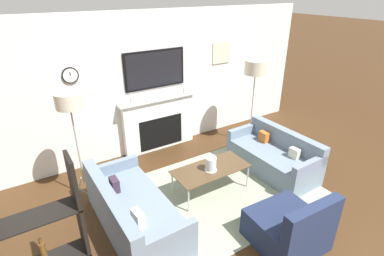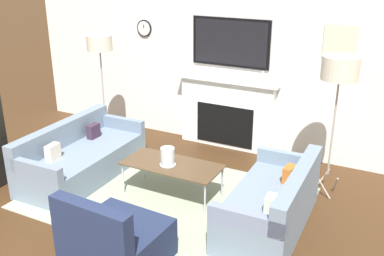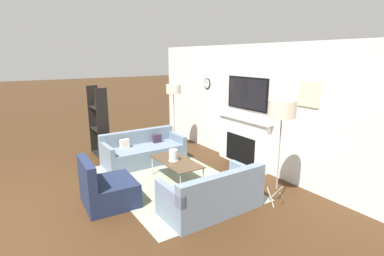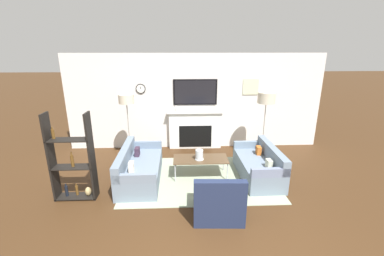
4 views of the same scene
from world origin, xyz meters
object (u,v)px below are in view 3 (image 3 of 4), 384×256
Objects in this scene: coffee_table at (176,162)px; armchair at (107,190)px; couch_left at (143,152)px; shelf_unit at (99,125)px; couch_right at (213,196)px; floor_lamp_left at (174,90)px; hurricane_candle at (173,156)px; floor_lamp_right at (282,110)px.

armchair is at bearing -82.43° from coffee_table.
shelf_unit is at bearing -148.59° from couch_left.
couch_right is at bearing 10.10° from shelf_unit.
floor_lamp_left reaches higher than couch_right.
hurricane_candle is (1.35, 0.06, 0.28)m from couch_left.
armchair is 1.46m from hurricane_candle.
floor_lamp_right is (1.52, 2.42, 1.35)m from armchair.
couch_right is at bearing -18.82° from floor_lamp_left.
hurricane_candle is (-0.04, -0.04, 0.13)m from coffee_table.
couch_right is at bearing 50.12° from armchair.
floor_lamp_right reaches higher than couch_left.
shelf_unit is (-2.46, -0.74, 0.23)m from hurricane_candle.
couch_right reaches higher than hurricane_candle.
shelf_unit is at bearing 165.84° from armchair.
hurricane_candle is 0.13× the size of shelf_unit.
floor_lamp_right is 4.63m from shelf_unit.
floor_lamp_left is at bearing 151.53° from coffee_table.
floor_lamp_left reaches higher than couch_left.
couch_right is at bearing -2.34° from hurricane_candle.
floor_lamp_right is at bearing 0.00° from floor_lamp_left.
couch_right is 7.24× the size of hurricane_candle.
coffee_table is at bearing 97.57° from armchair.
couch_right reaches higher than coffee_table.
couch_left is at bearing 31.41° from shelf_unit.
floor_lamp_right is at bearing 18.84° from couch_left.
floor_lamp_left is at bearing 129.05° from armchair.
armchair is (1.58, -1.36, 0.01)m from couch_left.
couch_right is 0.92× the size of floor_lamp_right.
shelf_unit is (-1.11, -0.68, 0.51)m from couch_left.
coffee_table is (-0.19, 1.46, 0.14)m from armchair.
hurricane_candle is at bearing 16.69° from shelf_unit.
couch_left is 1.06× the size of floor_lamp_left.
hurricane_candle is 2.58m from shelf_unit.
coffee_table is at bearing 4.12° from couch_left.
floor_lamp_left is at bearing 109.94° from couch_left.
armchair is 0.50× the size of floor_lamp_right.
floor_lamp_right reaches higher than couch_right.
hurricane_candle is (-0.23, 1.42, 0.27)m from armchair.
hurricane_candle is 0.13× the size of floor_lamp_right.
couch_left is 1.39m from coffee_table.
hurricane_candle is at bearing -30.01° from floor_lamp_left.
armchair reaches higher than coffee_table.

